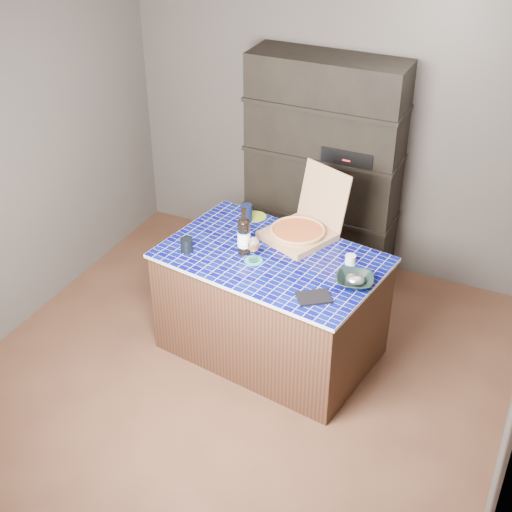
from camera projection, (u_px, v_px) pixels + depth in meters
The scene contains 14 objects.
room at pixel (237, 216), 4.28m from camera, with size 3.50×3.50×3.50m.
shelving_unit at pixel (324, 169), 5.63m from camera, with size 1.20×0.41×1.80m.
kitchen_island at pixel (271, 304), 4.96m from camera, with size 1.58×1.13×0.80m.
pizza_box at pixel (301, 229), 4.92m from camera, with size 0.58×0.63×0.45m.
mead_bottle at pixel (244, 236), 4.71m from camera, with size 0.09×0.09×0.34m.
teal_trivet at pixel (253, 261), 4.69m from camera, with size 0.12×0.12×0.01m, color teal.
wine_glass at pixel (253, 245), 4.63m from camera, with size 0.08×0.08×0.18m.
tumbler at pixel (187, 245), 4.78m from camera, with size 0.08×0.08×0.09m, color black.
dvd_case at pixel (314, 297), 4.33m from camera, with size 0.15×0.20×0.02m, color black.
bowl at pixel (355, 281), 4.45m from camera, with size 0.24×0.24×0.06m, color black.
foil_contents at pixel (355, 279), 4.44m from camera, with size 0.12×0.10×0.06m, color #BABCC6.
white_jar at pixel (350, 259), 4.66m from camera, with size 0.07×0.07×0.06m, color silver.
navy_cup at pixel (247, 213), 5.11m from camera, with size 0.08×0.08×0.13m, color black.
green_trivet at pixel (255, 216), 5.19m from camera, with size 0.16×0.16×0.01m, color olive.
Camera 1 is at (1.69, -3.34, 3.35)m, focal length 50.00 mm.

